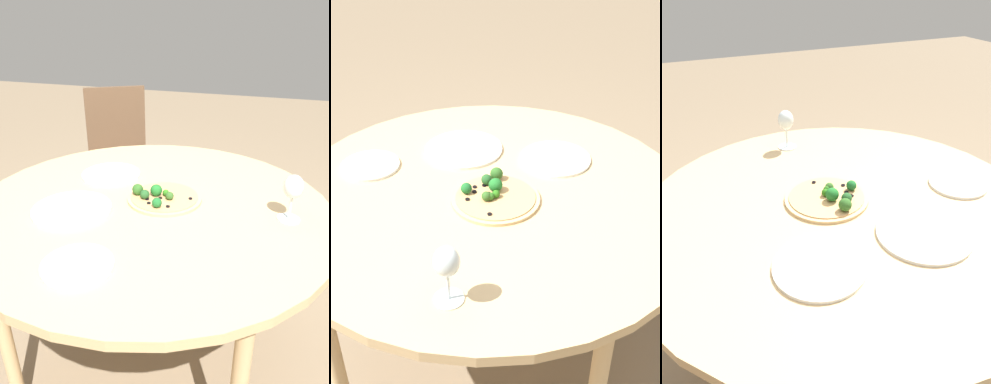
# 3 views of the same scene
# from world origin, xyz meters

# --- Properties ---
(ground_plane) EXTENTS (12.00, 12.00, 0.00)m
(ground_plane) POSITION_xyz_m (0.00, 0.00, 0.00)
(ground_plane) COLOR #847056
(dining_table) EXTENTS (1.31, 1.31, 0.77)m
(dining_table) POSITION_xyz_m (0.00, 0.00, 0.70)
(dining_table) COLOR tan
(dining_table) RESTS_ON ground_plane
(pizza) EXTENTS (0.28, 0.28, 0.06)m
(pizza) POSITION_xyz_m (0.03, -0.03, 0.78)
(pizza) COLOR tan
(pizza) RESTS_ON dining_table
(wine_glass) EXTENTS (0.08, 0.08, 0.16)m
(wine_glass) POSITION_xyz_m (0.02, -0.48, 0.88)
(wine_glass) COLOR silver
(wine_glass) RESTS_ON dining_table
(plate_near) EXTENTS (0.20, 0.20, 0.01)m
(plate_near) POSITION_xyz_m (-0.43, 0.06, 0.77)
(plate_near) COLOR silver
(plate_near) RESTS_ON dining_table
(plate_far) EXTENTS (0.28, 0.28, 0.01)m
(plate_far) POSITION_xyz_m (-0.15, 0.24, 0.77)
(plate_far) COLOR silver
(plate_far) RESTS_ON dining_table
(plate_side) EXTENTS (0.25, 0.25, 0.01)m
(plate_side) POSITION_xyz_m (0.18, 0.25, 0.77)
(plate_side) COLOR silver
(plate_side) RESTS_ON dining_table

